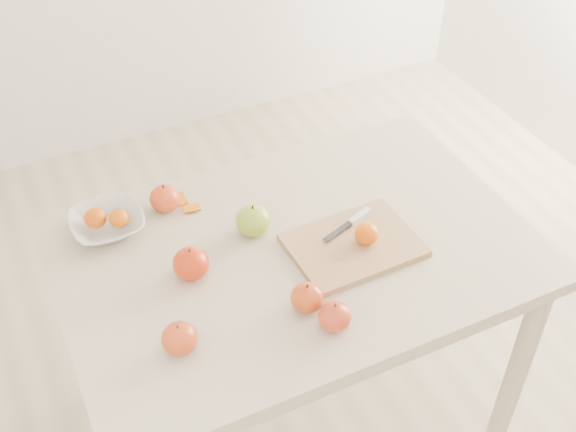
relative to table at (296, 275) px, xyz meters
name	(u,v)px	position (x,y,z in m)	size (l,w,h in m)	color
ground	(295,415)	(0.00, 0.00, -0.65)	(3.50, 3.50, 0.00)	#C6B293
table	(296,275)	(0.00, 0.00, 0.00)	(1.20, 0.80, 0.75)	beige
cutting_board	(353,245)	(0.13, -0.06, 0.11)	(0.32, 0.23, 0.02)	tan
board_tangerine	(367,234)	(0.16, -0.07, 0.14)	(0.06, 0.06, 0.05)	#DF5807
fruit_bowl	(107,224)	(-0.41, 0.27, 0.12)	(0.19, 0.19, 0.05)	silver
bowl_tangerine_near	(95,218)	(-0.44, 0.28, 0.14)	(0.06, 0.06, 0.05)	#E65808
bowl_tangerine_far	(119,218)	(-0.38, 0.26, 0.14)	(0.05, 0.05, 0.05)	#CE5C07
orange_peel_a	(175,202)	(-0.22, 0.31, 0.10)	(0.06, 0.04, 0.00)	#D8600F
orange_peel_b	(192,209)	(-0.19, 0.26, 0.10)	(0.04, 0.04, 0.00)	#C6650D
paring_knife	(356,219)	(0.18, 0.01, 0.12)	(0.17, 0.07, 0.01)	white
apple_green	(253,220)	(-0.07, 0.10, 0.14)	(0.09, 0.09, 0.08)	#5D8C17
apple_red_e	(335,317)	(-0.04, -0.27, 0.13)	(0.08, 0.08, 0.07)	#A01308
apple_red_b	(191,264)	(-0.27, 0.02, 0.14)	(0.09, 0.09, 0.08)	maroon
apple_red_d	(179,339)	(-0.37, -0.18, 0.14)	(0.08, 0.08, 0.07)	#971707
apple_red_a	(165,198)	(-0.25, 0.29, 0.14)	(0.08, 0.08, 0.07)	maroon
apple_red_c	(307,298)	(-0.07, -0.19, 0.13)	(0.08, 0.08, 0.07)	maroon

